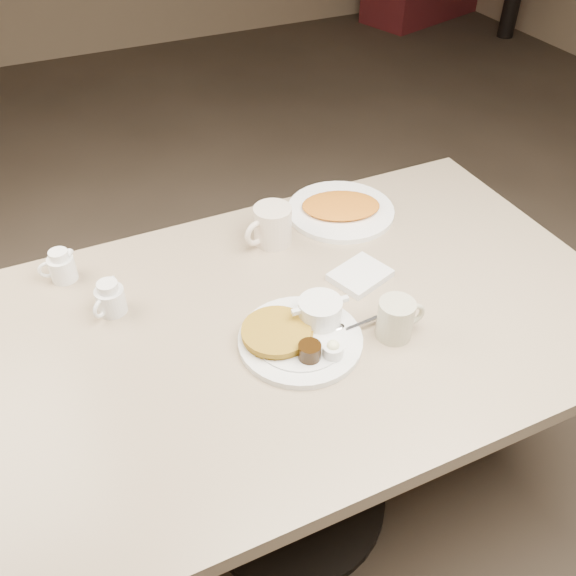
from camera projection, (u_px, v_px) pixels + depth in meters
name	position (u px, v px, depth m)	size (l,w,h in m)	color
room	(294.00, 7.00, 0.94)	(7.04, 8.04, 2.84)	#4C3F33
diner_table	(292.00, 369.00, 1.47)	(1.50, 0.90, 0.75)	tan
main_plate	(301.00, 332.00, 1.29)	(0.33, 0.28, 0.07)	white
coffee_mug_near	(397.00, 318.00, 1.29)	(0.11, 0.08, 0.09)	#B7B397
napkin	(360.00, 275.00, 1.46)	(0.16, 0.14, 0.02)	silver
coffee_mug_far	(272.00, 226.00, 1.54)	(0.15, 0.12, 0.10)	beige
creamer_left	(110.00, 299.00, 1.35)	(0.09, 0.08, 0.08)	white
creamer_right	(61.00, 267.00, 1.44)	(0.10, 0.08, 0.08)	white
hash_plate	(341.00, 209.00, 1.66)	(0.37, 0.37, 0.04)	white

